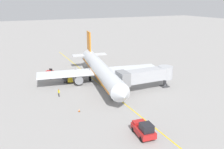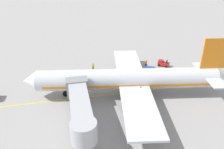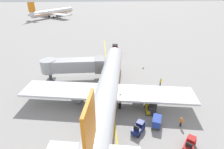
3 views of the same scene
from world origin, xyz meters
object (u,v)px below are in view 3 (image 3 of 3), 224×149
at_px(ground_crew_wing_walker, 161,82).
at_px(ground_crew_loader, 181,122).
at_px(safety_cone_nose_left, 143,67).
at_px(jet_bridge, 73,65).
at_px(pushback_tractor, 115,50).
at_px(baggage_cart_second_in_train, 157,121).
at_px(distant_taxiing_airliner, 53,12).
at_px(baggage_tug_trailing, 190,144).
at_px(baggage_tug_lead, 149,108).
at_px(baggage_tug_spare, 138,128).
at_px(parked_airliner, 108,87).
at_px(baggage_cart_front, 153,108).

distance_m(ground_crew_wing_walker, ground_crew_loader, 12.22).
bearing_deg(ground_crew_loader, safety_cone_nose_left, 92.44).
bearing_deg(jet_bridge, ground_crew_wing_walker, -13.00).
distance_m(pushback_tractor, ground_crew_wing_walker, 22.20).
bearing_deg(ground_crew_wing_walker, baggage_cart_second_in_train, -110.51).
relative_size(ground_crew_loader, distant_taxiing_airliner, 0.06).
height_order(pushback_tractor, safety_cone_nose_left, pushback_tractor).
bearing_deg(baggage_cart_second_in_train, distant_taxiing_airliner, 110.16).
bearing_deg(baggage_tug_trailing, pushback_tractor, 100.04).
relative_size(pushback_tractor, baggage_tug_lead, 1.75).
height_order(pushback_tractor, baggage_tug_spare, pushback_tractor).
distance_m(pushback_tractor, distant_taxiing_airliner, 75.91).
bearing_deg(parked_airliner, distant_taxiing_airliner, 107.68).
distance_m(parked_airliner, ground_crew_wing_walker, 12.72).
height_order(parked_airliner, safety_cone_nose_left, parked_airliner).
xyz_separation_m(jet_bridge, pushback_tractor, (10.79, 16.47, -2.35)).
height_order(jet_bridge, ground_crew_loader, jet_bridge).
height_order(baggage_tug_lead, ground_crew_wing_walker, ground_crew_wing_walker).
distance_m(baggage_cart_second_in_train, safety_cone_nose_left, 20.76).
height_order(baggage_tug_trailing, ground_crew_wing_walker, ground_crew_wing_walker).
distance_m(baggage_tug_lead, ground_crew_wing_walker, 9.47).
relative_size(parked_airliner, baggage_tug_trailing, 13.82).
height_order(baggage_tug_spare, ground_crew_wing_walker, ground_crew_wing_walker).
xyz_separation_m(parked_airliner, safety_cone_nose_left, (9.86, 13.72, -2.90)).
height_order(baggage_tug_trailing, safety_cone_nose_left, baggage_tug_trailing).
distance_m(jet_bridge, distant_taxiing_airliner, 87.55).
xyz_separation_m(baggage_tug_trailing, ground_crew_wing_walker, (1.29, 16.24, 0.24)).
distance_m(baggage_tug_spare, distant_taxiing_airliner, 107.15).
xyz_separation_m(baggage_cart_front, distant_taxiing_airliner, (-37.25, 97.56, 2.08)).
bearing_deg(jet_bridge, ground_crew_loader, -42.68).
height_order(ground_crew_wing_walker, ground_crew_loader, same).
bearing_deg(baggage_tug_spare, jet_bridge, 123.38).
height_order(baggage_cart_front, ground_crew_loader, ground_crew_loader).
distance_m(baggage_tug_lead, baggage_tug_trailing, 8.64).
height_order(jet_bridge, baggage_tug_spare, jet_bridge).
distance_m(baggage_tug_spare, baggage_cart_front, 5.18).
xyz_separation_m(ground_crew_wing_walker, distant_taxiing_airliner, (-41.39, 88.84, 2.07)).
height_order(baggage_tug_lead, baggage_tug_trailing, same).
bearing_deg(parked_airliner, baggage_tug_lead, -25.54).
height_order(pushback_tractor, baggage_cart_second_in_train, pushback_tractor).
height_order(parked_airliner, pushback_tractor, parked_airliner).
height_order(parked_airliner, baggage_tug_trailing, parked_airliner).
bearing_deg(pushback_tractor, baggage_tug_lead, -83.68).
distance_m(baggage_tug_trailing, ground_crew_wing_walker, 16.29).
distance_m(pushback_tractor, baggage_tug_spare, 33.53).
bearing_deg(baggage_tug_trailing, baggage_tug_spare, 150.28).
xyz_separation_m(pushback_tractor, baggage_tug_lead, (3.21, -29.04, -0.39)).
relative_size(ground_crew_wing_walker, ground_crew_loader, 1.00).
distance_m(baggage_tug_lead, safety_cone_nose_left, 17.27).
bearing_deg(baggage_cart_front, baggage_tug_spare, -128.97).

